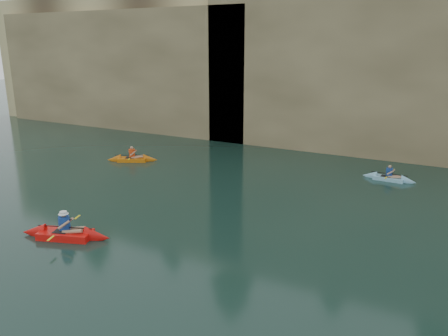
% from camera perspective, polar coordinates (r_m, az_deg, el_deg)
% --- Properties ---
extents(ground, '(160.00, 160.00, 0.00)m').
position_cam_1_polar(ground, '(13.07, -11.23, -19.13)').
color(ground, black).
rests_on(ground, ground).
extents(cliff, '(70.00, 16.00, 12.00)m').
position_cam_1_polar(cliff, '(38.78, 18.04, 13.07)').
color(cliff, tan).
rests_on(cliff, ground).
extents(cliff_slab_west, '(26.00, 2.40, 10.56)m').
position_cam_1_polar(cliff_slab_west, '(40.97, -13.64, 12.50)').
color(cliff_slab_west, tan).
rests_on(cliff_slab_west, ground).
extents(cliff_slab_center, '(24.00, 2.40, 11.40)m').
position_cam_1_polar(cliff_slab_center, '(31.17, 19.11, 11.90)').
color(cliff_slab_center, tan).
rests_on(cliff_slab_center, ground).
extents(sea_cave_west, '(4.50, 1.00, 4.00)m').
position_cam_1_polar(sea_cave_west, '(39.50, -11.76, 7.71)').
color(sea_cave_west, black).
rests_on(sea_cave_west, ground).
extents(sea_cave_center, '(3.50, 1.00, 3.20)m').
position_cam_1_polar(sea_cave_center, '(32.55, 7.77, 5.47)').
color(sea_cave_center, black).
rests_on(sea_cave_center, ground).
extents(main_kayaker, '(3.78, 2.39, 1.38)m').
position_cam_1_polar(main_kayaker, '(18.60, -20.00, -8.06)').
color(main_kayaker, red).
rests_on(main_kayaker, ground).
extents(kayaker_orange, '(3.24, 2.22, 1.25)m').
position_cam_1_polar(kayaker_orange, '(29.22, -11.89, 1.16)').
color(kayaker_orange, orange).
rests_on(kayaker_orange, ground).
extents(kayaker_ltblue_mid, '(2.94, 2.21, 1.11)m').
position_cam_1_polar(kayaker_ltblue_mid, '(26.32, 20.72, -1.23)').
color(kayaker_ltblue_mid, '#88C7E3').
rests_on(kayaker_ltblue_mid, ground).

